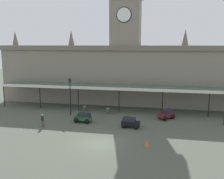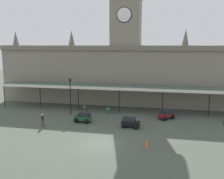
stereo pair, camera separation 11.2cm
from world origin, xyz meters
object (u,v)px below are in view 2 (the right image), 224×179
(car_maroon_estate, at_px, (167,115))
(planter_near_kerb, at_px, (108,110))
(car_green_estate, at_px, (83,118))
(car_black_estate, at_px, (130,123))
(planter_forecourt_centre, at_px, (84,108))
(victorian_lamppost, at_px, (70,92))
(pedestrian_beside_cars, at_px, (43,120))
(traffic_cone, at_px, (147,143))

(car_maroon_estate, xyz_separation_m, planter_near_kerb, (-8.52, 1.08, -0.07))
(car_green_estate, distance_m, car_black_estate, 6.46)
(car_black_estate, distance_m, planter_forecourt_centre, 10.02)
(victorian_lamppost, bearing_deg, car_black_estate, -22.61)
(pedestrian_beside_cars, xyz_separation_m, traffic_cone, (13.14, -3.69, -0.54))
(victorian_lamppost, xyz_separation_m, planter_near_kerb, (5.16, 1.76, -2.88))
(victorian_lamppost, bearing_deg, car_maroon_estate, 2.87)
(car_green_estate, height_order, planter_near_kerb, car_green_estate)
(car_maroon_estate, xyz_separation_m, traffic_cone, (-2.13, -10.08, -0.19))
(pedestrian_beside_cars, xyz_separation_m, planter_near_kerb, (6.75, 7.47, -0.42))
(victorian_lamppost, relative_size, planter_forecourt_centre, 5.71)
(car_green_estate, bearing_deg, car_black_estate, -8.17)
(victorian_lamppost, bearing_deg, planter_forecourt_centre, 60.77)
(car_black_estate, distance_m, victorian_lamppost, 10.35)
(pedestrian_beside_cars, height_order, planter_near_kerb, pedestrian_beside_cars)
(car_green_estate, relative_size, pedestrian_beside_cars, 1.40)
(planter_forecourt_centre, bearing_deg, car_green_estate, -74.34)
(car_green_estate, xyz_separation_m, car_black_estate, (6.39, -0.92, 0.00))
(traffic_cone, bearing_deg, victorian_lamppost, 140.86)
(pedestrian_beside_cars, relative_size, victorian_lamppost, 0.30)
(traffic_cone, xyz_separation_m, planter_near_kerb, (-6.39, 11.16, 0.12))
(car_black_estate, relative_size, traffic_cone, 3.14)
(pedestrian_beside_cars, bearing_deg, car_black_estate, 9.84)
(planter_near_kerb, bearing_deg, victorian_lamppost, -161.12)
(pedestrian_beside_cars, height_order, planter_forecourt_centre, pedestrian_beside_cars)
(car_maroon_estate, distance_m, pedestrian_beside_cars, 16.56)
(car_black_estate, distance_m, car_maroon_estate, 6.36)
(car_black_estate, xyz_separation_m, traffic_cone, (2.34, -5.56, -0.19))
(car_black_estate, bearing_deg, planter_forecourt_centre, 141.78)
(car_maroon_estate, bearing_deg, planter_forecourt_centre, 172.23)
(traffic_cone, height_order, planter_near_kerb, planter_near_kerb)
(car_green_estate, height_order, car_black_estate, same)
(car_black_estate, xyz_separation_m, victorian_lamppost, (-9.20, 3.83, 2.80))
(car_black_estate, bearing_deg, victorian_lamppost, 157.39)
(car_maroon_estate, bearing_deg, planter_near_kerb, 172.79)
(car_maroon_estate, height_order, planter_near_kerb, car_maroon_estate)
(car_green_estate, distance_m, planter_near_kerb, 5.24)
(car_black_estate, distance_m, planter_near_kerb, 6.91)
(car_green_estate, xyz_separation_m, planter_near_kerb, (2.35, 4.68, -0.07))
(car_black_estate, bearing_deg, car_green_estate, 171.83)
(victorian_lamppost, height_order, planter_near_kerb, victorian_lamppost)
(car_green_estate, xyz_separation_m, planter_forecourt_centre, (-1.48, 5.28, -0.07))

